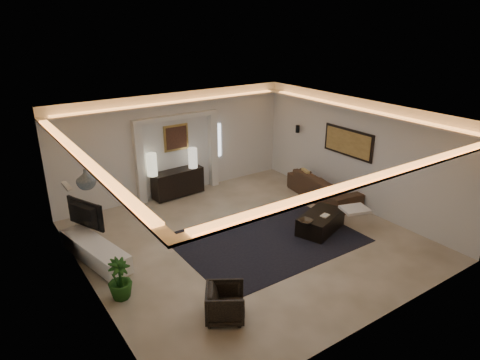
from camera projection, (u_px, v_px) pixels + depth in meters
floor at (248, 240)px, 9.84m from camera, size 7.00×7.00×0.00m
ceiling at (248, 116)px, 8.80m from camera, size 7.00×7.00×0.00m
wall_back at (176, 144)px, 12.02m from camera, size 7.00×0.00×7.00m
wall_front at (378, 249)px, 6.63m from camera, size 7.00×0.00×7.00m
wall_left at (85, 222)px, 7.48m from camera, size 0.00×7.00×7.00m
wall_right at (357, 154)px, 11.17m from camera, size 0.00×7.00×7.00m
cove_soffit at (248, 129)px, 8.90m from camera, size 7.00×7.00×0.04m
daylight_slit at (217, 140)px, 12.75m from camera, size 0.25×0.03×1.00m
area_rug at (267, 238)px, 9.90m from camera, size 4.00×3.00×0.01m
pilaster_left at (140, 164)px, 11.46m from camera, size 0.22×0.20×2.20m
pilaster_right at (213, 150)px, 12.67m from camera, size 0.22×0.20×2.20m
alcove_header at (176, 117)px, 11.65m from camera, size 2.52×0.20×0.12m
painting_frame at (176, 138)px, 11.92m from camera, size 0.74×0.04×0.74m
painting_canvas at (177, 138)px, 11.90m from camera, size 0.62×0.02×0.62m
art_panel_frame at (348, 142)px, 11.29m from camera, size 0.04×1.64×0.74m
art_panel_gold at (348, 143)px, 11.28m from camera, size 0.02×1.50×0.62m
wall_sconce at (298, 129)px, 12.71m from camera, size 0.12×0.12×0.22m
wall_niche at (67, 187)px, 8.51m from camera, size 0.10×0.55×0.04m
console at (178, 183)px, 12.13m from camera, size 1.51×0.56×0.74m
lamp_left at (152, 164)px, 11.50m from camera, size 0.34×0.34×0.62m
lamp_right at (193, 157)px, 12.11m from camera, size 0.34×0.34×0.57m
media_ledge at (95, 251)px, 8.95m from camera, size 0.93×2.14×0.39m
tv at (81, 214)px, 9.36m from camera, size 1.07×0.57×0.63m
figurine at (91, 214)px, 9.67m from camera, size 0.17×0.17×0.34m
ginger_jar at (86, 179)px, 8.29m from camera, size 0.47×0.47×0.40m
plant at (120, 279)px, 7.70m from camera, size 0.59×0.59×0.78m
sofa at (323, 187)px, 11.97m from camera, size 2.42×1.20×0.68m
throw_blanket at (355, 209)px, 10.11m from camera, size 0.74×0.67×0.07m
throw_pillow at (305, 175)px, 12.24m from camera, size 0.20×0.37×0.35m
coffee_table at (320, 223)px, 10.22m from camera, size 1.42×1.07×0.47m
bowl at (306, 223)px, 9.68m from camera, size 0.38×0.38×0.08m
magazine at (325, 217)px, 10.02m from camera, size 0.25×0.20×0.03m
armchair at (225, 303)px, 7.21m from camera, size 0.90×0.90×0.60m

